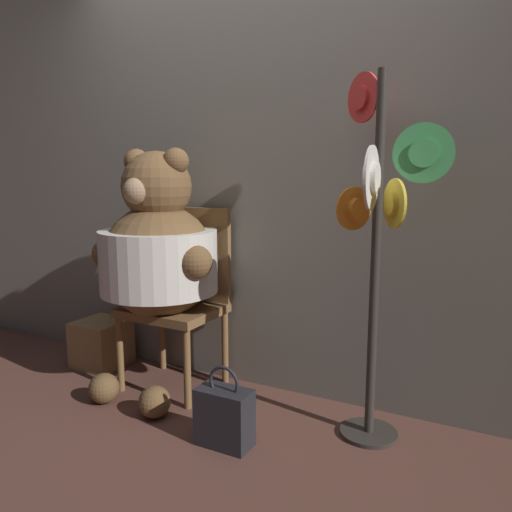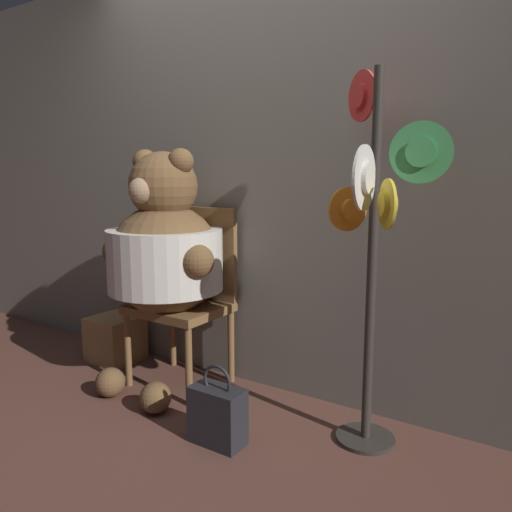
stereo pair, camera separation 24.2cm
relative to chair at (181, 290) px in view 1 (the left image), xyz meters
The scene contains 7 objects.
ground_plane 0.85m from the chair, 44.59° to the right, with size 14.00×14.00×0.00m, color brown.
wall_back 0.86m from the chair, 26.70° to the left, with size 8.00×0.10×2.54m.
chair is the anchor object (origin of this frame).
teddy_bear 0.29m from the chair, 101.51° to the right, with size 0.80×0.71×1.40m.
hat_display_rack 1.28m from the chair, ahead, with size 0.52×0.45×1.73m.
handbag_on_ground 0.90m from the chair, 39.79° to the right, with size 0.26×0.14×0.39m.
wooden_crate 0.76m from the chair, behind, with size 0.31×0.31×0.31m.
Camera 1 is at (1.31, -1.92, 1.26)m, focal length 35.00 mm.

